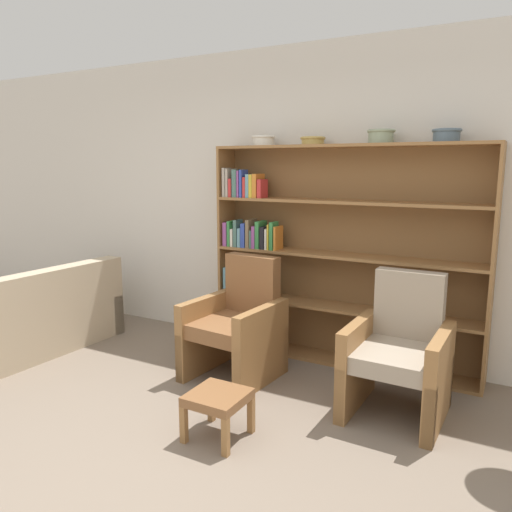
{
  "coord_description": "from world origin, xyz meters",
  "views": [
    {
      "loc": [
        1.72,
        -1.81,
        1.71
      ],
      "look_at": [
        -0.29,
        1.83,
        0.95
      ],
      "focal_mm": 35.0,
      "sensor_mm": 36.0,
      "label": 1
    }
  ],
  "objects_px": {
    "armchair_cushioned": "(399,355)",
    "armchair_leather": "(237,326)",
    "bowl_olive": "(313,140)",
    "bowl_copper": "(381,135)",
    "couch": "(32,321)",
    "bookshelf": "(318,258)",
    "bowl_slate": "(447,134)",
    "bowl_cream": "(264,140)",
    "footstool": "(218,401)"
  },
  "relations": [
    {
      "from": "bookshelf",
      "to": "couch",
      "type": "relative_size",
      "value": 1.44
    },
    {
      "from": "bookshelf",
      "to": "bowl_olive",
      "type": "distance_m",
      "value": 1.01
    },
    {
      "from": "couch",
      "to": "footstool",
      "type": "xyz_separation_m",
      "value": [
        2.37,
        -0.46,
        -0.04
      ]
    },
    {
      "from": "bookshelf",
      "to": "bowl_olive",
      "type": "height_order",
      "value": "bowl_olive"
    },
    {
      "from": "armchair_leather",
      "to": "bowl_copper",
      "type": "bearing_deg",
      "value": -139.05
    },
    {
      "from": "bowl_cream",
      "to": "couch",
      "type": "xyz_separation_m",
      "value": [
        -1.86,
        -1.11,
        -1.65
      ]
    },
    {
      "from": "bowl_slate",
      "to": "bowl_copper",
      "type": "bearing_deg",
      "value": 180.0
    },
    {
      "from": "bowl_slate",
      "to": "armchair_leather",
      "type": "relative_size",
      "value": 0.22
    },
    {
      "from": "bowl_copper",
      "to": "bowl_slate",
      "type": "relative_size",
      "value": 1.02
    },
    {
      "from": "bowl_copper",
      "to": "bowl_slate",
      "type": "xyz_separation_m",
      "value": [
        0.49,
        -0.0,
        -0.01
      ]
    },
    {
      "from": "bowl_copper",
      "to": "couch",
      "type": "xyz_separation_m",
      "value": [
        -2.91,
        -1.11,
        -1.66
      ]
    },
    {
      "from": "bowl_slate",
      "to": "couch",
      "type": "distance_m",
      "value": 3.93
    },
    {
      "from": "bookshelf",
      "to": "bowl_olive",
      "type": "bearing_deg",
      "value": -161.38
    },
    {
      "from": "bowl_olive",
      "to": "footstool",
      "type": "distance_m",
      "value": 2.29
    },
    {
      "from": "bowl_olive",
      "to": "couch",
      "type": "xyz_separation_m",
      "value": [
        -2.33,
        -1.11,
        -1.63
      ]
    },
    {
      "from": "bowl_slate",
      "to": "bowl_olive",
      "type": "bearing_deg",
      "value": -180.0
    },
    {
      "from": "bowl_slate",
      "to": "couch",
      "type": "bearing_deg",
      "value": -161.94
    },
    {
      "from": "bowl_cream",
      "to": "bowl_copper",
      "type": "relative_size",
      "value": 0.95
    },
    {
      "from": "bowl_slate",
      "to": "footstool",
      "type": "relative_size",
      "value": 0.62
    },
    {
      "from": "footstool",
      "to": "bowl_olive",
      "type": "bearing_deg",
      "value": 91.38
    },
    {
      "from": "footstool",
      "to": "bowl_copper",
      "type": "bearing_deg",
      "value": 70.94
    },
    {
      "from": "bowl_copper",
      "to": "footstool",
      "type": "height_order",
      "value": "bowl_copper"
    },
    {
      "from": "bookshelf",
      "to": "couch",
      "type": "bearing_deg",
      "value": -154.75
    },
    {
      "from": "bowl_copper",
      "to": "footstool",
      "type": "xyz_separation_m",
      "value": [
        -0.54,
        -1.56,
        -1.69
      ]
    },
    {
      "from": "armchair_cushioned",
      "to": "armchair_leather",
      "type": "bearing_deg",
      "value": 1.17
    },
    {
      "from": "armchair_cushioned",
      "to": "couch",
      "type": "bearing_deg",
      "value": 8.75
    },
    {
      "from": "bowl_olive",
      "to": "footstool",
      "type": "xyz_separation_m",
      "value": [
        0.04,
        -1.56,
        -1.67
      ]
    },
    {
      "from": "armchair_leather",
      "to": "footstool",
      "type": "bearing_deg",
      "value": 118.95
    },
    {
      "from": "bookshelf",
      "to": "couch",
      "type": "xyz_separation_m",
      "value": [
        -2.39,
        -1.13,
        -0.63
      ]
    },
    {
      "from": "bowl_copper",
      "to": "bookshelf",
      "type": "bearing_deg",
      "value": 177.56
    },
    {
      "from": "couch",
      "to": "footstool",
      "type": "relative_size",
      "value": 4.68
    },
    {
      "from": "bowl_slate",
      "to": "armchair_cushioned",
      "type": "relative_size",
      "value": 0.22
    },
    {
      "from": "bowl_copper",
      "to": "bowl_cream",
      "type": "bearing_deg",
      "value": -180.0
    },
    {
      "from": "armchair_cushioned",
      "to": "bowl_cream",
      "type": "bearing_deg",
      "value": -24.07
    },
    {
      "from": "bowl_olive",
      "to": "bowl_cream",
      "type": "bearing_deg",
      "value": 180.0
    },
    {
      "from": "bowl_copper",
      "to": "armchair_leather",
      "type": "bearing_deg",
      "value": -144.28
    },
    {
      "from": "bookshelf",
      "to": "bowl_slate",
      "type": "xyz_separation_m",
      "value": [
        1.0,
        -0.02,
        1.02
      ]
    },
    {
      "from": "bowl_olive",
      "to": "bowl_copper",
      "type": "distance_m",
      "value": 0.58
    },
    {
      "from": "bookshelf",
      "to": "bowl_cream",
      "type": "xyz_separation_m",
      "value": [
        -0.54,
        -0.02,
        1.02
      ]
    },
    {
      "from": "bowl_olive",
      "to": "armchair_cushioned",
      "type": "bearing_deg",
      "value": -35.16
    },
    {
      "from": "armchair_cushioned",
      "to": "footstool",
      "type": "xyz_separation_m",
      "value": [
        -0.91,
        -0.89,
        -0.18
      ]
    },
    {
      "from": "bowl_olive",
      "to": "bowl_slate",
      "type": "distance_m",
      "value": 1.07
    },
    {
      "from": "bowl_slate",
      "to": "couch",
      "type": "height_order",
      "value": "bowl_slate"
    },
    {
      "from": "bowl_cream",
      "to": "bowl_slate",
      "type": "relative_size",
      "value": 0.97
    },
    {
      "from": "bookshelf",
      "to": "bowl_slate",
      "type": "bearing_deg",
      "value": -1.25
    },
    {
      "from": "bookshelf",
      "to": "armchair_cushioned",
      "type": "height_order",
      "value": "bookshelf"
    },
    {
      "from": "bowl_olive",
      "to": "bowl_copper",
      "type": "xyz_separation_m",
      "value": [
        0.58,
        0.0,
        0.02
      ]
    },
    {
      "from": "bowl_cream",
      "to": "bookshelf",
      "type": "bearing_deg",
      "value": 2.34
    },
    {
      "from": "bookshelf",
      "to": "armchair_leather",
      "type": "xyz_separation_m",
      "value": [
        -0.42,
        -0.69,
        -0.49
      ]
    },
    {
      "from": "armchair_cushioned",
      "to": "bookshelf",
      "type": "bearing_deg",
      "value": -36.81
    }
  ]
}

